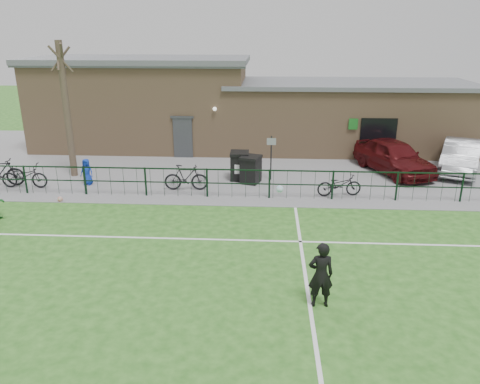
# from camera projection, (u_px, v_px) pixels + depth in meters

# --- Properties ---
(ground) EXTENTS (90.00, 90.00, 0.00)m
(ground) POSITION_uv_depth(u_px,v_px,m) (228.00, 311.00, 11.33)
(ground) COLOR #275C1B
(ground) RESTS_ON ground
(paving_strip) EXTENTS (34.00, 13.00, 0.02)m
(paving_strip) POSITION_uv_depth(u_px,v_px,m) (250.00, 161.00, 24.04)
(paving_strip) COLOR slate
(paving_strip) RESTS_ON ground
(pitch_line_touch) EXTENTS (28.00, 0.10, 0.01)m
(pitch_line_touch) POSITION_uv_depth(u_px,v_px,m) (244.00, 199.00, 18.68)
(pitch_line_touch) COLOR white
(pitch_line_touch) RESTS_ON ground
(pitch_line_mid) EXTENTS (28.00, 0.10, 0.01)m
(pitch_line_mid) POSITION_uv_depth(u_px,v_px,m) (238.00, 240.00, 15.10)
(pitch_line_mid) COLOR white
(pitch_line_mid) RESTS_ON ground
(pitch_line_perp) EXTENTS (0.10, 16.00, 0.01)m
(pitch_line_perp) POSITION_uv_depth(u_px,v_px,m) (311.00, 313.00, 11.22)
(pitch_line_perp) COLOR white
(pitch_line_perp) RESTS_ON ground
(perimeter_fence) EXTENTS (28.00, 0.10, 1.20)m
(perimeter_fence) POSITION_uv_depth(u_px,v_px,m) (244.00, 184.00, 18.67)
(perimeter_fence) COLOR black
(perimeter_fence) RESTS_ON ground
(bare_tree) EXTENTS (0.30, 0.30, 6.00)m
(bare_tree) POSITION_uv_depth(u_px,v_px,m) (67.00, 111.00, 20.66)
(bare_tree) COLOR #433528
(bare_tree) RESTS_ON ground
(wheelie_bin_left) EXTENTS (0.79, 0.89, 1.17)m
(wheelie_bin_left) POSITION_uv_depth(u_px,v_px,m) (240.00, 166.00, 20.94)
(wheelie_bin_left) COLOR black
(wheelie_bin_left) RESTS_ON paving_strip
(wheelie_bin_right) EXTENTS (0.97, 1.03, 1.12)m
(wheelie_bin_right) POSITION_uv_depth(u_px,v_px,m) (251.00, 170.00, 20.47)
(wheelie_bin_right) COLOR black
(wheelie_bin_right) RESTS_ON paving_strip
(sign_post) EXTENTS (0.08, 0.08, 2.00)m
(sign_post) POSITION_uv_depth(u_px,v_px,m) (271.00, 158.00, 20.71)
(sign_post) COLOR black
(sign_post) RESTS_ON paving_strip
(car_maroon) EXTENTS (3.46, 4.99, 1.58)m
(car_maroon) POSITION_uv_depth(u_px,v_px,m) (394.00, 156.00, 21.80)
(car_maroon) COLOR #4B0D0F
(car_maroon) RESTS_ON paving_strip
(car_silver) EXTENTS (3.28, 4.77, 1.49)m
(car_silver) POSITION_uv_depth(u_px,v_px,m) (461.00, 156.00, 21.98)
(car_silver) COLOR #96979D
(car_silver) RESTS_ON paving_strip
(bicycle_b) EXTENTS (2.10, 0.88, 1.23)m
(bicycle_b) POSITION_uv_depth(u_px,v_px,m) (0.00, 172.00, 20.03)
(bicycle_b) COLOR black
(bicycle_b) RESTS_ON paving_strip
(bicycle_c) EXTENTS (1.99, 0.72, 1.04)m
(bicycle_c) POSITION_uv_depth(u_px,v_px,m) (24.00, 176.00, 19.84)
(bicycle_c) COLOR black
(bicycle_c) RESTS_ON paving_strip
(bicycle_d) EXTENTS (1.86, 0.60, 1.10)m
(bicycle_d) POSITION_uv_depth(u_px,v_px,m) (186.00, 177.00, 19.52)
(bicycle_d) COLOR black
(bicycle_d) RESTS_ON paving_strip
(bicycle_e) EXTENTS (1.87, 0.89, 0.95)m
(bicycle_e) POSITION_uv_depth(u_px,v_px,m) (339.00, 185.00, 18.88)
(bicycle_e) COLOR black
(bicycle_e) RESTS_ON paving_strip
(spectator_child) EXTENTS (0.61, 0.44, 1.15)m
(spectator_child) POSITION_uv_depth(u_px,v_px,m) (87.00, 172.00, 20.22)
(spectator_child) COLOR #1233AB
(spectator_child) RESTS_ON paving_strip
(goalkeeper_kick) EXTENTS (1.39, 3.60, 2.01)m
(goalkeeper_kick) POSITION_uv_depth(u_px,v_px,m) (320.00, 272.00, 11.35)
(goalkeeper_kick) COLOR black
(goalkeeper_kick) RESTS_ON ground
(ball_ground) EXTENTS (0.21, 0.21, 0.21)m
(ball_ground) POSITION_uv_depth(u_px,v_px,m) (60.00, 199.00, 18.40)
(ball_ground) COLOR silver
(ball_ground) RESTS_ON ground
(clubhouse) EXTENTS (24.25, 5.40, 4.96)m
(clubhouse) POSITION_uv_depth(u_px,v_px,m) (236.00, 108.00, 26.18)
(clubhouse) COLOR #A27F5A
(clubhouse) RESTS_ON ground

